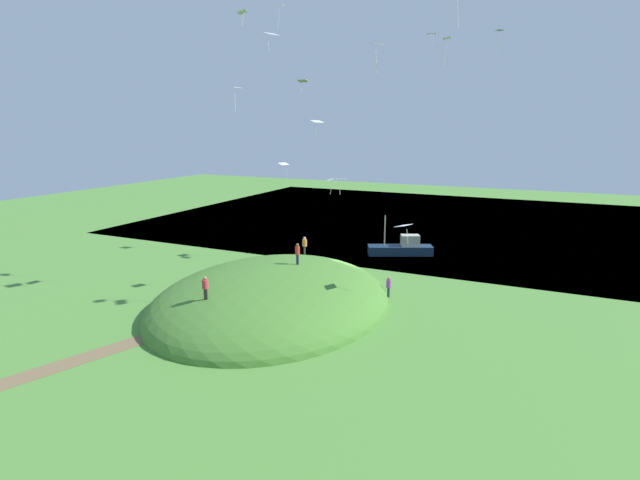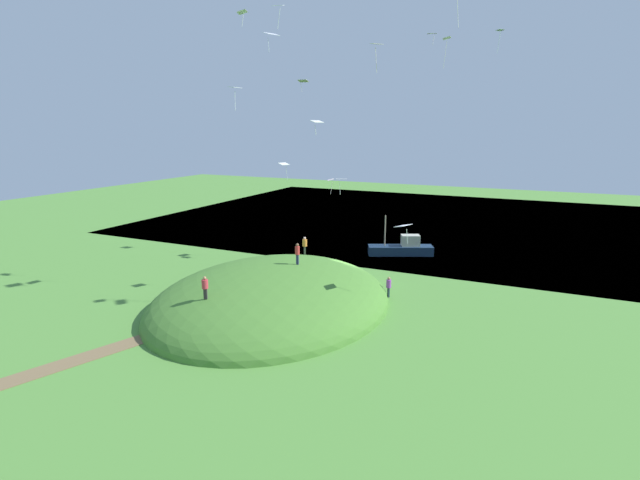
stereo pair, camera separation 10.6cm
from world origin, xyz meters
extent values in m
plane|color=#4D8436|center=(0.00, 0.00, 0.00)|extent=(160.00, 160.00, 0.00)
cube|color=teal|center=(-34.24, 0.00, -0.20)|extent=(58.03, 80.00, 0.40)
ellipsoid|color=#44792D|center=(7.67, -3.47, 0.00)|extent=(22.00, 18.11, 6.14)
cube|color=brown|center=(20.12, -9.05, 0.02)|extent=(15.11, 6.43, 0.04)
cube|color=#152840|center=(-11.85, 1.50, 0.51)|extent=(4.60, 7.19, 1.02)
cube|color=#A9AA99|center=(-12.30, 2.46, 1.63)|extent=(1.97, 2.33, 1.23)
cylinder|color=gray|center=(-11.11, -0.11, 2.73)|extent=(0.14, 0.14, 3.42)
cube|color=#272B4F|center=(5.78, -2.15, 3.41)|extent=(0.14, 0.22, 0.84)
cylinder|color=red|center=(5.78, -2.15, 4.16)|extent=(0.42, 0.42, 0.66)
sphere|color=brown|center=(5.78, -2.15, 4.62)|extent=(0.25, 0.25, 0.25)
cube|color=#363B31|center=(-0.06, -4.45, 2.57)|extent=(0.27, 0.25, 0.82)
cylinder|color=orange|center=(-0.06, -4.45, 3.30)|extent=(0.61, 0.61, 0.65)
sphere|color=beige|center=(-0.06, -4.45, 3.75)|extent=(0.25, 0.25, 0.25)
cube|color=#322A2D|center=(14.26, -4.77, 2.81)|extent=(0.20, 0.27, 0.77)
cylinder|color=#C2343E|center=(14.26, -4.77, 3.50)|extent=(0.55, 0.55, 0.61)
sphere|color=#A2724D|center=(14.26, -4.77, 3.92)|extent=(0.23, 0.23, 0.23)
cube|color=#233743|center=(2.08, 4.44, 0.42)|extent=(0.24, 0.24, 0.84)
cylinder|color=purple|center=(2.08, 4.44, 1.17)|extent=(0.57, 0.57, 0.66)
sphere|color=#9F7052|center=(2.08, 4.44, 1.63)|extent=(0.25, 0.25, 0.25)
cube|color=white|center=(-9.41, -5.94, 8.25)|extent=(1.23, 1.07, 0.21)
cylinder|color=white|center=(-9.52, -5.89, 7.31)|extent=(0.07, 0.24, 1.35)
cube|color=silver|center=(3.94, 3.49, 19.67)|extent=(1.00, 0.97, 0.11)
cylinder|color=silver|center=(3.71, 3.41, 18.58)|extent=(0.04, 0.19, 1.76)
cube|color=white|center=(2.05, -2.15, 14.30)|extent=(1.20, 1.03, 0.21)
cylinder|color=white|center=(1.90, -2.36, 13.60)|extent=(0.04, 0.15, 0.89)
cube|color=silver|center=(-11.28, 3.98, 22.77)|extent=(0.78, 1.02, 0.09)
cylinder|color=silver|center=(-11.10, 4.18, 22.08)|extent=(0.16, 0.12, 0.92)
cube|color=silver|center=(5.27, -6.99, 22.49)|extent=(1.22, 1.04, 0.23)
cylinder|color=silver|center=(5.57, -6.79, 21.80)|extent=(0.13, 0.14, 0.85)
cylinder|color=white|center=(1.64, 8.68, 21.69)|extent=(0.21, 0.27, 1.98)
cube|color=white|center=(0.92, 7.87, 20.21)|extent=(0.85, 0.63, 0.17)
cylinder|color=white|center=(0.88, 7.80, 19.05)|extent=(0.19, 0.22, 1.90)
cube|color=silver|center=(0.65, -6.46, 23.85)|extent=(0.90, 1.12, 0.19)
cylinder|color=silver|center=(0.82, -6.29, 22.78)|extent=(0.09, 0.28, 1.64)
cube|color=white|center=(-6.60, -3.50, 8.70)|extent=(1.15, 1.35, 0.08)
cylinder|color=white|center=(-6.60, -3.67, 7.74)|extent=(0.06, 0.12, 1.35)
cube|color=silver|center=(-10.01, -9.54, 18.77)|extent=(0.78, 1.12, 0.24)
cylinder|color=silver|center=(-9.92, -9.73, 18.05)|extent=(0.12, 0.14, 0.89)
cube|color=white|center=(3.65, -5.41, 21.05)|extent=(1.41, 1.22, 0.26)
cylinder|color=white|center=(3.94, -5.50, 20.20)|extent=(0.13, 0.06, 1.11)
cube|color=white|center=(4.18, -8.72, 17.07)|extent=(1.13, 0.86, 0.10)
cylinder|color=white|center=(3.89, -8.92, 16.00)|extent=(0.16, 0.10, 1.61)
cube|color=silver|center=(-6.07, -9.92, 10.07)|extent=(1.23, 1.02, 0.24)
cylinder|color=silver|center=(-6.25, -9.69, 9.04)|extent=(0.20, 0.07, 1.52)
cube|color=white|center=(-11.71, 10.24, 22.68)|extent=(1.00, 0.92, 0.07)
cylinder|color=white|center=(-11.42, 10.23, 21.56)|extent=(0.23, 0.21, 1.81)
cube|color=white|center=(6.25, 6.59, 7.04)|extent=(1.37, 1.17, 0.20)
cylinder|color=white|center=(5.96, 6.84, 6.22)|extent=(0.06, 0.15, 1.06)
camera|label=1|loc=(39.24, 15.40, 13.79)|focal=27.18mm
camera|label=2|loc=(39.20, 15.49, 13.79)|focal=27.18mm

